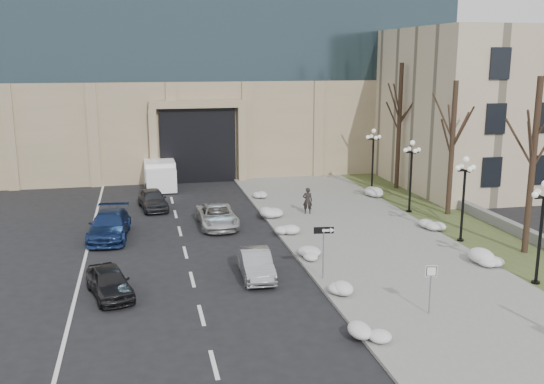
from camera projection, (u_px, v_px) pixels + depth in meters
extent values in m
plane|color=black|center=(424.00, 373.00, 19.36)|extent=(160.00, 160.00, 0.00)
cube|color=gray|center=(367.00, 239.00, 33.42)|extent=(9.00, 40.00, 0.12)
cube|color=gray|center=(288.00, 244.00, 32.47)|extent=(0.30, 40.00, 0.14)
cube|color=#3C4A25|center=(474.00, 232.00, 34.79)|extent=(4.00, 40.00, 0.10)
cube|color=slate|center=(486.00, 217.00, 37.05)|extent=(0.50, 30.00, 0.70)
cube|color=tan|center=(208.00, 120.00, 58.10)|extent=(40.00, 20.00, 8.00)
cube|color=black|center=(197.00, 144.00, 49.31)|extent=(6.00, 2.50, 6.00)
cube|color=tan|center=(197.00, 104.00, 47.26)|extent=(7.50, 0.60, 0.60)
cube|color=tan|center=(153.00, 147.00, 47.24)|extent=(0.60, 0.60, 6.00)
cube|color=tan|center=(242.00, 145.00, 48.72)|extent=(0.60, 0.60, 6.00)
cube|color=tan|center=(521.00, 106.00, 49.36)|extent=(22.00, 18.00, 12.00)
cube|color=black|center=(491.00, 172.00, 39.87)|extent=(1.40, 0.25, 2.00)
cube|color=black|center=(495.00, 119.00, 39.10)|extent=(1.40, 0.25, 2.00)
cube|color=black|center=(500.00, 63.00, 38.34)|extent=(1.40, 0.25, 2.00)
imported|color=black|center=(109.00, 282.00, 25.48)|extent=(2.40, 3.97, 1.27)
imported|color=#929598|center=(256.00, 264.00, 27.70)|extent=(1.48, 3.88, 1.26)
imported|color=navy|center=(109.00, 225.00, 33.69)|extent=(2.46, 5.26, 1.48)
imported|color=#BCBCBC|center=(217.00, 216.00, 36.02)|extent=(2.24, 4.70, 1.30)
imported|color=#313237|center=(153.00, 199.00, 40.12)|extent=(2.14, 4.18, 1.36)
imported|color=black|center=(308.00, 201.00, 38.51)|extent=(0.70, 0.55, 1.69)
cube|color=white|center=(159.00, 171.00, 47.91)|extent=(2.37, 5.24, 2.08)
cube|color=white|center=(161.00, 180.00, 44.96)|extent=(2.21, 1.70, 1.67)
cylinder|color=black|center=(147.00, 188.00, 45.05)|extent=(0.27, 0.73, 0.73)
cylinder|color=black|center=(175.00, 187.00, 45.52)|extent=(0.27, 0.73, 0.73)
cylinder|color=black|center=(145.00, 177.00, 49.31)|extent=(0.27, 0.73, 0.73)
cylinder|color=black|center=(171.00, 176.00, 49.78)|extent=(0.27, 0.73, 0.73)
cylinder|color=slate|center=(323.00, 255.00, 27.10)|extent=(0.06, 0.06, 2.47)
cube|color=black|center=(324.00, 230.00, 26.85)|extent=(0.90, 0.16, 0.30)
cube|color=white|center=(327.00, 230.00, 26.84)|extent=(0.43, 0.07, 0.11)
cone|color=white|center=(332.00, 230.00, 26.85)|extent=(0.24, 0.27, 0.25)
cylinder|color=slate|center=(430.00, 292.00, 23.37)|extent=(0.06, 0.06, 2.05)
cube|color=white|center=(431.00, 271.00, 23.19)|extent=(0.45, 0.13, 0.45)
cube|color=black|center=(431.00, 271.00, 23.17)|extent=(0.38, 0.10, 0.39)
cube|color=white|center=(431.00, 271.00, 23.16)|extent=(0.33, 0.08, 0.34)
ellipsoid|color=silver|center=(371.00, 334.00, 21.45)|extent=(1.10, 1.60, 0.36)
ellipsoid|color=silver|center=(335.00, 288.00, 25.71)|extent=(1.10, 1.60, 0.36)
ellipsoid|color=silver|center=(310.00, 255.00, 29.94)|extent=(1.10, 1.60, 0.36)
ellipsoid|color=silver|center=(287.00, 231.00, 34.18)|extent=(1.10, 1.60, 0.36)
ellipsoid|color=silver|center=(270.00, 213.00, 38.12)|extent=(1.10, 1.60, 0.36)
ellipsoid|color=silver|center=(258.00, 196.00, 42.87)|extent=(1.10, 1.60, 0.36)
ellipsoid|color=silver|center=(489.00, 260.00, 29.28)|extent=(1.10, 1.60, 0.36)
ellipsoid|color=silver|center=(430.00, 226.00, 35.14)|extent=(1.10, 1.60, 0.36)
ellipsoid|color=silver|center=(376.00, 194.00, 43.38)|extent=(1.10, 1.60, 0.36)
cylinder|color=black|center=(535.00, 283.00, 26.80)|extent=(0.36, 0.36, 0.20)
cylinder|color=black|center=(540.00, 242.00, 26.38)|extent=(0.14, 0.14, 4.00)
cylinder|color=black|center=(544.00, 198.00, 25.95)|extent=(0.10, 0.90, 0.10)
cylinder|color=black|center=(544.00, 198.00, 25.95)|extent=(0.90, 0.10, 0.10)
sphere|color=white|center=(535.00, 195.00, 25.82)|extent=(0.28, 0.28, 0.28)
sphere|color=white|center=(538.00, 192.00, 26.35)|extent=(0.28, 0.28, 0.28)
cylinder|color=black|center=(460.00, 241.00, 32.99)|extent=(0.36, 0.36, 0.20)
cylinder|color=black|center=(463.00, 207.00, 32.58)|extent=(0.14, 0.14, 4.00)
cylinder|color=black|center=(465.00, 171.00, 32.14)|extent=(0.10, 0.90, 0.10)
cylinder|color=black|center=(465.00, 171.00, 32.14)|extent=(0.90, 0.10, 0.10)
sphere|color=white|center=(466.00, 159.00, 32.01)|extent=(0.32, 0.32, 0.32)
sphere|color=white|center=(473.00, 167.00, 32.21)|extent=(0.28, 0.28, 0.28)
sphere|color=white|center=(458.00, 168.00, 32.02)|extent=(0.28, 0.28, 0.28)
sphere|color=white|center=(461.00, 166.00, 32.54)|extent=(0.28, 0.28, 0.28)
sphere|color=white|center=(470.00, 169.00, 31.68)|extent=(0.28, 0.28, 0.28)
cylinder|color=black|center=(409.00, 212.00, 39.19)|extent=(0.36, 0.36, 0.20)
cylinder|color=black|center=(410.00, 183.00, 38.78)|extent=(0.14, 0.14, 4.00)
cylinder|color=black|center=(412.00, 152.00, 38.34)|extent=(0.10, 0.90, 0.10)
cylinder|color=black|center=(412.00, 152.00, 38.34)|extent=(0.90, 0.10, 0.10)
sphere|color=white|center=(412.00, 143.00, 38.21)|extent=(0.32, 0.32, 0.32)
sphere|color=white|center=(419.00, 150.00, 38.40)|extent=(0.28, 0.28, 0.28)
sphere|color=white|center=(406.00, 150.00, 38.21)|extent=(0.28, 0.28, 0.28)
sphere|color=white|center=(409.00, 149.00, 38.74)|extent=(0.28, 0.28, 0.28)
sphere|color=white|center=(415.00, 151.00, 37.88)|extent=(0.28, 0.28, 0.28)
cylinder|color=black|center=(372.00, 191.00, 45.38)|extent=(0.36, 0.36, 0.20)
cylinder|color=black|center=(373.00, 166.00, 44.97)|extent=(0.14, 0.14, 4.00)
cylinder|color=black|center=(374.00, 139.00, 44.54)|extent=(0.10, 0.90, 0.10)
cylinder|color=black|center=(374.00, 139.00, 44.54)|extent=(0.90, 0.10, 0.10)
sphere|color=white|center=(374.00, 131.00, 44.40)|extent=(0.32, 0.32, 0.32)
sphere|color=white|center=(379.00, 137.00, 44.60)|extent=(0.28, 0.28, 0.28)
sphere|color=white|center=(368.00, 137.00, 44.41)|extent=(0.28, 0.28, 0.28)
sphere|color=white|center=(371.00, 136.00, 44.93)|extent=(0.28, 0.28, 0.28)
sphere|color=white|center=(376.00, 138.00, 44.07)|extent=(0.28, 0.28, 0.28)
cylinder|color=black|center=(532.00, 168.00, 30.12)|extent=(0.32, 0.32, 9.00)
cylinder|color=black|center=(452.00, 149.00, 37.80)|extent=(0.32, 0.32, 8.50)
cylinder|color=black|center=(399.00, 127.00, 45.31)|extent=(0.32, 0.32, 9.50)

